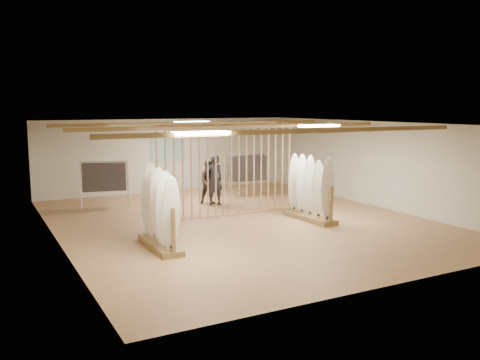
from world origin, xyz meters
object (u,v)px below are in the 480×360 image
clothing_rack_a (104,177)px  shopper_a (214,176)px  clothing_rack_b (247,168)px  rack_left (160,221)px  rack_right (310,198)px  shopper_b (210,179)px

clothing_rack_a → shopper_a: size_ratio=0.82×
clothing_rack_a → clothing_rack_b: (5.14, -0.20, 0.01)m
rack_left → rack_right: bearing=10.1°
clothing_rack_b → shopper_b: size_ratio=0.94×
clothing_rack_a → shopper_a: shopper_a is taller
clothing_rack_a → shopper_b: (3.32, -0.92, -0.18)m
rack_left → shopper_b: rack_left is taller
rack_right → shopper_a: (-1.50, 3.37, 0.33)m
clothing_rack_b → rack_left: bearing=-125.6°
rack_right → shopper_b: rack_right is taller
rack_left → rack_right: size_ratio=0.99×
shopper_a → rack_left: bearing=50.5°
rack_left → shopper_a: 5.33m
rack_left → rack_right: (4.82, 0.78, 0.00)m
shopper_a → clothing_rack_a: bearing=-19.6°
shopper_b → rack_left: bearing=-108.7°
shopper_a → shopper_b: (-0.05, 0.23, -0.11)m
clothing_rack_b → clothing_rack_a: bearing=-172.8°
shopper_b → clothing_rack_a: bearing=-177.4°
rack_left → shopper_b: (3.27, 4.38, 0.21)m
rack_left → clothing_rack_b: bearing=45.9°
clothing_rack_a → clothing_rack_b: clothing_rack_b is taller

